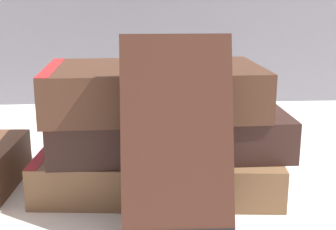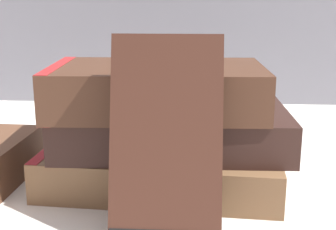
{
  "view_description": "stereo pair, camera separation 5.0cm",
  "coord_description": "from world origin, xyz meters",
  "px_view_note": "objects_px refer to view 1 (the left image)",
  "views": [
    {
      "loc": [
        -0.0,
        -0.44,
        0.2
      ],
      "look_at": [
        0.02,
        0.0,
        0.08
      ],
      "focal_mm": 50.0,
      "sensor_mm": 36.0,
      "label": 1
    },
    {
      "loc": [
        0.05,
        -0.44,
        0.2
      ],
      "look_at": [
        0.02,
        0.0,
        0.08
      ],
      "focal_mm": 50.0,
      "sensor_mm": 36.0,
      "label": 2
    }
  ],
  "objects_px": {
    "book_flat_middle": "(165,127)",
    "reading_glasses": "(92,145)",
    "book_leaning_front": "(179,145)",
    "book_flat_bottom": "(155,166)",
    "book_flat_top": "(150,89)",
    "pocket_watch": "(195,65)"
  },
  "relations": [
    {
      "from": "book_flat_middle",
      "to": "reading_glasses",
      "type": "bearing_deg",
      "value": 126.04
    },
    {
      "from": "book_leaning_front",
      "to": "reading_glasses",
      "type": "xyz_separation_m",
      "value": [
        -0.1,
        0.23,
        -0.08
      ]
    },
    {
      "from": "book_flat_bottom",
      "to": "book_flat_top",
      "type": "xyz_separation_m",
      "value": [
        -0.0,
        -0.01,
        0.08
      ]
    },
    {
      "from": "book_flat_top",
      "to": "book_leaning_front",
      "type": "relative_size",
      "value": 1.29
    },
    {
      "from": "book_leaning_front",
      "to": "reading_glasses",
      "type": "relative_size",
      "value": 1.46
    },
    {
      "from": "book_leaning_front",
      "to": "reading_glasses",
      "type": "height_order",
      "value": "book_leaning_front"
    },
    {
      "from": "book_flat_top",
      "to": "pocket_watch",
      "type": "height_order",
      "value": "pocket_watch"
    },
    {
      "from": "book_flat_top",
      "to": "book_leaning_front",
      "type": "height_order",
      "value": "book_leaning_front"
    },
    {
      "from": "book_flat_bottom",
      "to": "pocket_watch",
      "type": "distance_m",
      "value": 0.12
    },
    {
      "from": "book_flat_bottom",
      "to": "book_leaning_front",
      "type": "xyz_separation_m",
      "value": [
        0.02,
        -0.1,
        0.06
      ]
    },
    {
      "from": "book_flat_middle",
      "to": "book_flat_top",
      "type": "height_order",
      "value": "book_flat_top"
    },
    {
      "from": "book_flat_middle",
      "to": "book_flat_top",
      "type": "bearing_deg",
      "value": -139.3
    },
    {
      "from": "book_flat_middle",
      "to": "book_leaning_front",
      "type": "xyz_separation_m",
      "value": [
        0.01,
        -0.11,
        0.02
      ]
    },
    {
      "from": "book_flat_middle",
      "to": "book_leaning_front",
      "type": "bearing_deg",
      "value": -88.43
    },
    {
      "from": "book_flat_top",
      "to": "pocket_watch",
      "type": "xyz_separation_m",
      "value": [
        0.04,
        -0.01,
        0.03
      ]
    },
    {
      "from": "book_flat_top",
      "to": "book_leaning_front",
      "type": "distance_m",
      "value": 0.1
    },
    {
      "from": "book_flat_middle",
      "to": "pocket_watch",
      "type": "xyz_separation_m",
      "value": [
        0.03,
        -0.03,
        0.07
      ]
    },
    {
      "from": "book_flat_middle",
      "to": "book_flat_top",
      "type": "xyz_separation_m",
      "value": [
        -0.02,
        -0.01,
        0.04
      ]
    },
    {
      "from": "book_flat_middle",
      "to": "pocket_watch",
      "type": "height_order",
      "value": "pocket_watch"
    },
    {
      "from": "book_flat_middle",
      "to": "reading_glasses",
      "type": "distance_m",
      "value": 0.16
    },
    {
      "from": "reading_glasses",
      "to": "book_leaning_front",
      "type": "bearing_deg",
      "value": -66.22
    },
    {
      "from": "pocket_watch",
      "to": "book_leaning_front",
      "type": "bearing_deg",
      "value": -104.97
    }
  ]
}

